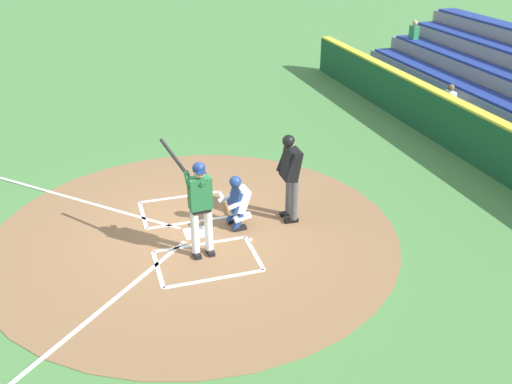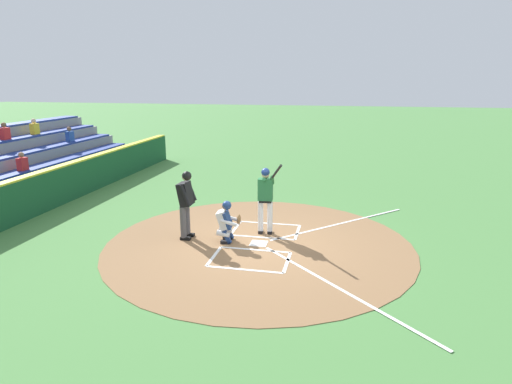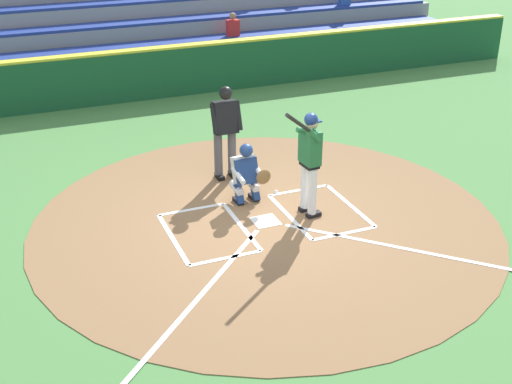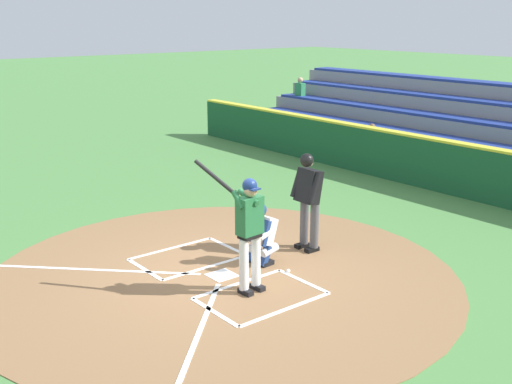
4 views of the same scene
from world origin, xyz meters
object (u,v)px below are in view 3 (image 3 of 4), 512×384
batter (310,157)px  plate_umpire (225,126)px  catcher (247,172)px  baseball (276,192)px

batter → plate_umpire: batter is taller
catcher → plate_umpire: plate_umpire is taller
plate_umpire → batter: bearing=111.3°
catcher → baseball: bearing=-171.2°
batter → catcher: (0.79, -0.90, -0.51)m
catcher → plate_umpire: 1.22m
batter → baseball: size_ratio=28.76×
catcher → baseball: (-0.62, -0.10, -0.55)m
batter → plate_umpire: bearing=-68.7°
catcher → baseball: 0.84m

